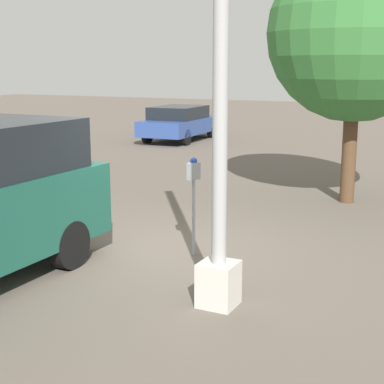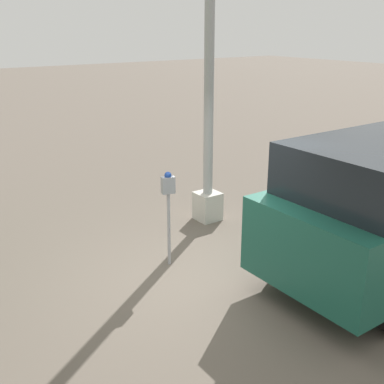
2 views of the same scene
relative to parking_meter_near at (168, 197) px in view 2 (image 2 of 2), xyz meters
The scene contains 3 objects.
ground_plane 1.33m from the parking_meter_near, 84.59° to the right, with size 80.00×80.00×0.00m, color #60564C.
parking_meter_near is the anchor object (origin of this frame).
lamp_post 2.13m from the parking_meter_near, 35.30° to the left, with size 0.44×0.44×5.43m.
Camera 2 is at (-3.72, -5.13, 3.60)m, focal length 45.00 mm.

